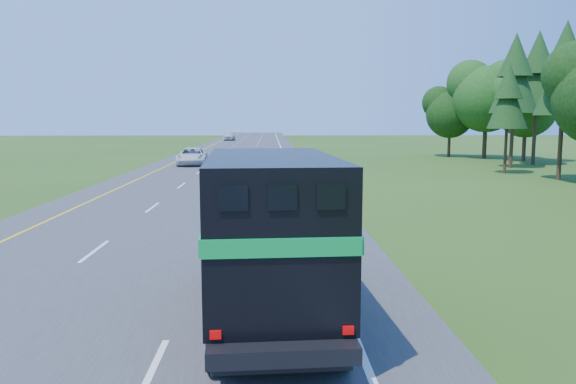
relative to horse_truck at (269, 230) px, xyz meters
name	(u,v)px	position (x,y,z in m)	size (l,w,h in m)	color
road	(225,169)	(-3.82, 36.05, -1.90)	(15.00, 260.00, 0.04)	#38383A
lane_markings	(225,169)	(-3.82, 36.05, -1.87)	(11.15, 260.00, 0.01)	yellow
horse_truck	(269,230)	(0.00, 0.00, 0.00)	(2.91, 8.05, 3.51)	black
white_suv	(192,156)	(-7.16, 40.33, -1.08)	(2.63, 5.71, 1.59)	silver
far_car	(229,136)	(-7.98, 100.29, -1.02)	(2.03, 5.04, 1.72)	silver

